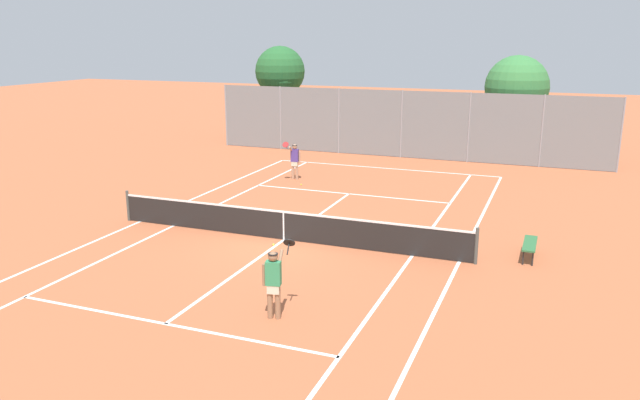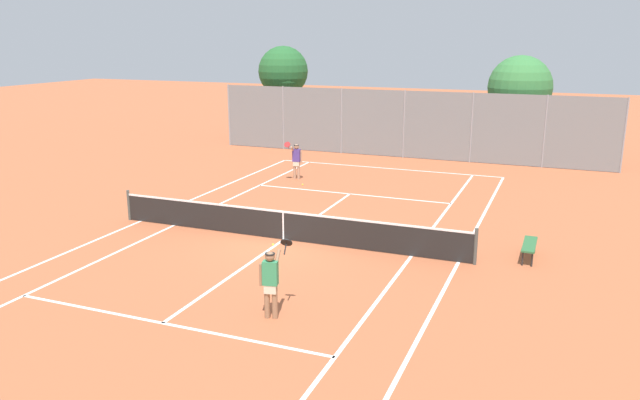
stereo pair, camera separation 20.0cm
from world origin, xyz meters
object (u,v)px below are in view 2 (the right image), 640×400
at_px(loose_tennis_ball_1, 273,245).
at_px(tennis_net, 283,224).
at_px(loose_tennis_ball_0, 303,185).
at_px(tree_behind_left, 284,73).
at_px(tree_behind_right, 522,90).
at_px(player_far_left, 296,159).
at_px(player_near_side, 271,280).
at_px(courtside_bench, 529,245).

bearing_deg(loose_tennis_ball_1, tennis_net, 84.40).
bearing_deg(loose_tennis_ball_0, tennis_net, -71.22).
bearing_deg(tree_behind_left, tree_behind_right, -2.62).
bearing_deg(tree_behind_left, player_far_left, -62.29).
xyz_separation_m(loose_tennis_ball_0, loose_tennis_ball_1, (2.35, -7.72, 0.00)).
height_order(player_near_side, tree_behind_right, tree_behind_right).
xyz_separation_m(loose_tennis_ball_0, courtside_bench, (9.74, -6.01, 0.38)).
bearing_deg(loose_tennis_ball_1, loose_tennis_ball_0, 106.90).
bearing_deg(player_far_left, loose_tennis_ball_0, -53.33).
distance_m(courtside_bench, tree_behind_left, 23.54).
height_order(player_far_left, tree_behind_left, tree_behind_left).
distance_m(loose_tennis_ball_1, courtside_bench, 7.60).
bearing_deg(player_near_side, tennis_net, 112.29).
distance_m(loose_tennis_ball_1, tree_behind_left, 20.97).
height_order(tree_behind_left, tree_behind_right, tree_behind_left).
bearing_deg(tree_behind_left, player_near_side, -65.66).
bearing_deg(player_near_side, loose_tennis_ball_1, 115.66).
xyz_separation_m(tennis_net, tree_behind_left, (-8.43, 18.16, 3.58)).
bearing_deg(tree_behind_right, loose_tennis_ball_0, -127.51).
relative_size(tennis_net, tree_behind_left, 2.11).
bearing_deg(player_near_side, player_far_left, 111.63).
bearing_deg(player_near_side, tree_behind_right, 81.35).
bearing_deg(courtside_bench, tennis_net, -171.71).
distance_m(tennis_net, courtside_bench, 7.41).
relative_size(player_near_side, tree_behind_right, 0.33).
bearing_deg(player_far_left, player_near_side, -68.37).
bearing_deg(tree_behind_left, courtside_bench, -47.32).
relative_size(courtside_bench, tree_behind_right, 0.28).
relative_size(loose_tennis_ball_0, loose_tennis_ball_1, 1.00).
relative_size(loose_tennis_ball_1, tree_behind_right, 0.01).
bearing_deg(courtside_bench, tree_behind_right, 95.99).
relative_size(loose_tennis_ball_1, tree_behind_left, 0.01).
bearing_deg(loose_tennis_ball_1, tree_behind_left, 114.01).
bearing_deg(tree_behind_left, loose_tennis_ball_1, -65.99).
bearing_deg(tennis_net, player_near_side, -67.71).
distance_m(player_far_left, tree_behind_right, 13.15).
bearing_deg(loose_tennis_ball_0, tree_behind_right, 52.49).
relative_size(tennis_net, loose_tennis_ball_0, 181.82).
distance_m(tennis_net, player_far_left, 8.62).
bearing_deg(tree_behind_right, tennis_net, -107.73).
relative_size(player_far_left, loose_tennis_ball_1, 26.88).
xyz_separation_m(player_near_side, player_far_left, (-5.26, 13.26, 0.00)).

